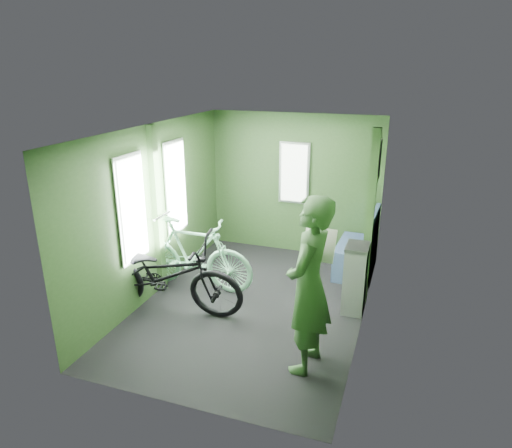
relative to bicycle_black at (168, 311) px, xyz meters
The scene contains 6 objects.
room 1.81m from the bicycle_black, 30.82° to the left, with size 4.00×4.02×2.31m.
bicycle_black is the anchor object (origin of this frame).
bicycle_mint 0.70m from the bicycle_black, 86.88° to the left, with size 0.50×1.76×1.06m, color #86D7A6.
passenger 2.20m from the bicycle_black, 14.36° to the right, with size 0.51×0.75×1.86m.
waste_box 2.44m from the bicycle_black, 20.06° to the left, with size 0.27×0.37×0.91m, color slate.
bench_seat 2.93m from the bicycle_black, 42.81° to the left, with size 0.56×0.96×1.00m.
Camera 1 is at (1.79, -5.03, 3.01)m, focal length 32.00 mm.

